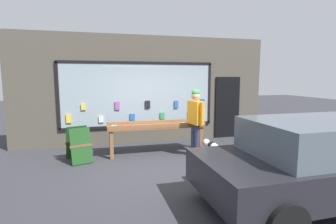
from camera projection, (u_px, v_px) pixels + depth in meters
The scene contains 7 objects.
ground_plane at pixel (166, 165), 6.32m from camera, with size 40.00×40.00×0.00m, color #2D2D33.
shopfront_facade at pixel (147, 90), 8.39m from camera, with size 8.11×0.29×3.39m.
display_table_main at pixel (156, 128), 7.21m from camera, with size 2.65×0.72×0.87m.
person_browsing at pixel (195, 116), 6.91m from camera, with size 0.32×0.68×1.79m.
small_dog at pixel (211, 146), 6.91m from camera, with size 0.33×0.62×0.44m.
sandwich_board_sign at pixel (79, 144), 6.54m from camera, with size 0.68×0.81×0.86m.
parked_car at pixel (318, 160), 4.34m from camera, with size 4.02×1.96×1.41m.
Camera 1 is at (-1.56, -5.89, 2.11)m, focal length 28.00 mm.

